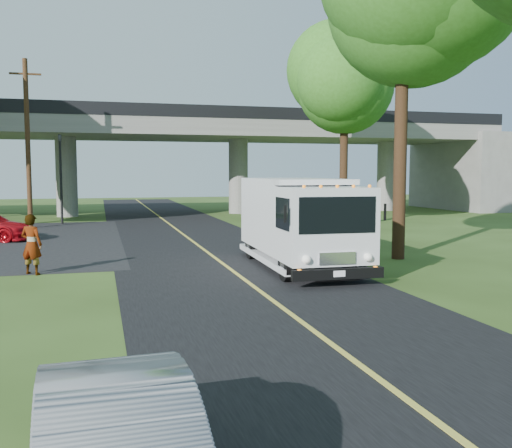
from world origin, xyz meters
name	(u,v)px	position (x,y,z in m)	size (l,w,h in m)	color
ground	(338,350)	(0.00, 0.00, 0.00)	(120.00, 120.00, 0.00)	#304518
road	(219,261)	(0.00, 10.00, 0.01)	(7.00, 90.00, 0.02)	black
lane_line	(219,261)	(0.00, 10.00, 0.03)	(0.12, 90.00, 0.01)	gold
overpass	(155,150)	(0.00, 32.00, 4.56)	(54.00, 10.00, 7.30)	slate
traffic_signal	(61,169)	(-6.00, 26.00, 3.20)	(0.18, 0.22, 5.20)	black
utility_pole	(28,143)	(-7.50, 24.00, 4.59)	(1.60, 0.26, 9.00)	#472D19
tree_right_far	(350,73)	(9.21, 19.84, 8.30)	(5.77, 5.67, 10.99)	#382314
step_van	(299,220)	(2.20, 8.10, 1.54)	(2.68, 6.82, 2.83)	silver
pedestrian	(32,245)	(-5.85, 9.07, 0.90)	(0.66, 0.43, 1.81)	gray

